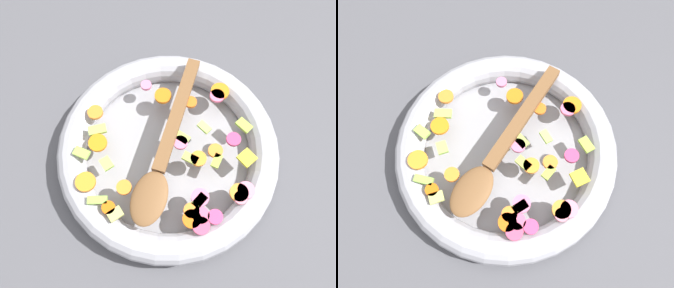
{
  "view_description": "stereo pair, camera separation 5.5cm",
  "coord_description": "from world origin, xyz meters",
  "views": [
    {
      "loc": [
        0.13,
        0.16,
        0.56
      ],
      "look_at": [
        0.0,
        0.0,
        0.05
      ],
      "focal_mm": 35.0,
      "sensor_mm": 36.0,
      "label": 1
    },
    {
      "loc": [
        0.08,
        0.19,
        0.56
      ],
      "look_at": [
        0.0,
        0.0,
        0.05
      ],
      "focal_mm": 35.0,
      "sensor_mm": 36.0,
      "label": 2
    }
  ],
  "objects": [
    {
      "name": "skillet",
      "position": [
        0.0,
        0.0,
        0.02
      ],
      "size": [
        0.39,
        0.39,
        0.05
      ],
      "color": "gray",
      "rests_on": "ground_plane"
    },
    {
      "name": "ground_plane",
      "position": [
        0.0,
        0.0,
        0.0
      ],
      "size": [
        4.0,
        4.0,
        0.0
      ],
      "primitive_type": "plane",
      "color": "#4C4C51"
    },
    {
      "name": "chopped_vegetables",
      "position": [
        0.01,
        0.03,
        0.05
      ],
      "size": [
        0.32,
        0.3,
        0.01
      ],
      "color": "orange",
      "rests_on": "skillet"
    },
    {
      "name": "wooden_spoon",
      "position": [
        0.02,
        0.01,
        0.06
      ],
      "size": [
        0.28,
        0.21,
        0.01
      ],
      "color": "brown",
      "rests_on": "chopped_vegetables"
    }
  ]
}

